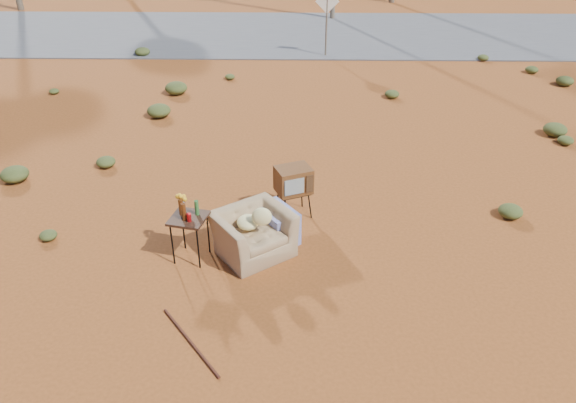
{
  "coord_description": "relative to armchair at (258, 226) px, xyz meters",
  "views": [
    {
      "loc": [
        0.58,
        -7.01,
        5.54
      ],
      "look_at": [
        0.43,
        0.93,
        0.8
      ],
      "focal_mm": 35.0,
      "sensor_mm": 36.0,
      "label": 1
    }
  ],
  "objects": [
    {
      "name": "ground",
      "position": [
        0.06,
        -0.67,
        -0.48
      ],
      "size": [
        140.0,
        140.0,
        0.0
      ],
      "primitive_type": "plane",
      "color": "brown",
      "rests_on": "ground"
    },
    {
      "name": "armchair",
      "position": [
        0.0,
        0.0,
        0.0
      ],
      "size": [
        1.49,
        1.51,
        1.02
      ],
      "rotation": [
        0.0,
        0.0,
        0.63
      ],
      "color": "#987853",
      "rests_on": "ground"
    },
    {
      "name": "highway",
      "position": [
        0.06,
        14.33,
        -0.46
      ],
      "size": [
        140.0,
        7.0,
        0.04
      ],
      "primitive_type": "cube",
      "color": "#565659",
      "rests_on": "ground"
    },
    {
      "name": "scrub_patch",
      "position": [
        -0.76,
        3.74,
        -0.34
      ],
      "size": [
        17.49,
        8.07,
        0.33
      ],
      "color": "#434B21",
      "rests_on": "ground"
    },
    {
      "name": "rusty_bar",
      "position": [
        -0.79,
        -2.16,
        -0.46
      ],
      "size": [
        0.98,
        1.26,
        0.04
      ],
      "primitive_type": "cylinder",
      "rotation": [
        0.0,
        1.57,
        -0.92
      ],
      "color": "#4B2114",
      "rests_on": "ground"
    },
    {
      "name": "road_sign",
      "position": [
        1.56,
        11.33,
        1.03
      ],
      "size": [
        0.78,
        0.06,
        2.19
      ],
      "color": "brown",
      "rests_on": "ground"
    },
    {
      "name": "side_table",
      "position": [
        -1.1,
        -0.2,
        0.34
      ],
      "size": [
        0.66,
        0.66,
        1.1
      ],
      "rotation": [
        0.0,
        0.0,
        -0.23
      ],
      "color": "#321C12",
      "rests_on": "ground"
    },
    {
      "name": "tv_unit",
      "position": [
        0.58,
        1.11,
        0.25
      ],
      "size": [
        0.74,
        0.67,
        0.97
      ],
      "rotation": [
        0.0,
        0.0,
        0.39
      ],
      "color": "black",
      "rests_on": "ground"
    }
  ]
}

